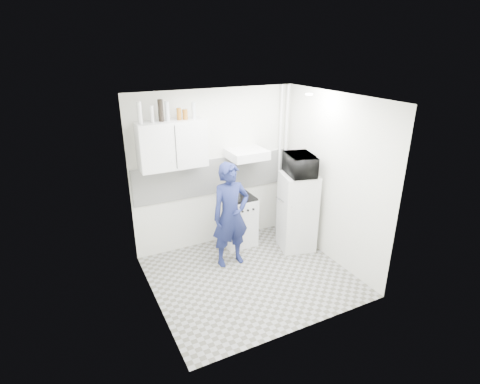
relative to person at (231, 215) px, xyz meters
name	(u,v)px	position (x,y,z in m)	size (l,w,h in m)	color
floor	(251,276)	(0.09, -0.49, -0.82)	(2.80, 2.80, 0.00)	gray
ceiling	(253,98)	(0.09, -0.49, 1.78)	(2.80, 2.80, 0.00)	white
wall_back	(216,170)	(0.09, 0.76, 0.48)	(2.80, 2.80, 0.00)	silver
wall_left	(149,215)	(-1.31, -0.49, 0.48)	(2.60, 2.60, 0.00)	silver
wall_right	(333,180)	(1.49, -0.49, 0.48)	(2.60, 2.60, 0.00)	silver
person	(231,215)	(0.00, 0.00, 0.00)	(0.60, 0.39, 1.64)	#171E4D
stove	(238,221)	(0.37, 0.51, -0.40)	(0.52, 0.52, 0.84)	white
fridge	(297,212)	(1.19, -0.05, -0.17)	(0.54, 0.54, 1.30)	white
stove_top	(238,197)	(0.37, 0.51, 0.03)	(0.50, 0.50, 0.03)	black
saucepan	(235,195)	(0.29, 0.46, 0.10)	(0.18, 0.18, 0.10)	silver
microwave	(300,165)	(1.19, -0.05, 0.64)	(0.40, 0.59, 0.33)	black
bottle_a	(140,113)	(-1.08, 0.59, 1.53)	(0.07, 0.07, 0.30)	silver
bottle_b	(152,114)	(-0.91, 0.59, 1.50)	(0.06, 0.06, 0.23)	silver
bottle_c	(161,111)	(-0.79, 0.59, 1.53)	(0.07, 0.07, 0.31)	black
bottle_d	(167,111)	(-0.70, 0.59, 1.52)	(0.06, 0.06, 0.27)	#B2B7BC
canister_a	(179,114)	(-0.53, 0.59, 1.47)	(0.07, 0.07, 0.17)	brown
canister_b	(185,114)	(-0.44, 0.59, 1.45)	(0.08, 0.08, 0.15)	brown
bottle_e	(194,110)	(-0.30, 0.59, 1.50)	(0.06, 0.06, 0.24)	#B2B7BC
upper_cabinet	(172,145)	(-0.66, 0.59, 1.03)	(1.00, 0.35, 0.70)	white
range_hood	(247,154)	(0.54, 0.51, 0.75)	(0.60, 0.50, 0.14)	white
backsplash	(216,176)	(0.09, 0.75, 0.38)	(2.74, 0.03, 0.60)	white
pipe_a	(285,161)	(1.39, 0.68, 0.48)	(0.05, 0.05, 2.60)	white
pipe_b	(279,161)	(1.27, 0.68, 0.48)	(0.04, 0.04, 2.60)	white
ceiling_spot_fixture	(309,94)	(1.09, -0.29, 1.75)	(0.10, 0.10, 0.02)	white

